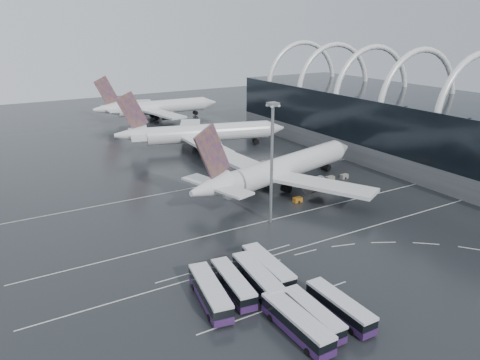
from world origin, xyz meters
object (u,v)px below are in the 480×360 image
bus_row_near_d (268,268)px  bus_row_far_a (297,323)px  bus_row_near_a (210,292)px  bus_row_near_c (258,278)px  airliner_main (280,170)px  gse_cart_belly_b (330,179)px  gse_cart_belly_a (328,181)px  gse_cart_belly_c (298,200)px  bus_row_far_c (340,307)px  bus_row_near_b (233,283)px  airliner_gate_c (156,108)px  airliner_gate_b (200,134)px  floodlight_mast (272,149)px  bus_row_far_b (313,314)px  gse_cart_belly_d (344,176)px

bus_row_near_d → bus_row_far_a: bus_row_near_d is taller
bus_row_near_a → bus_row_near_c: bearing=-82.2°
airliner_main → gse_cart_belly_b: size_ratio=25.82×
bus_row_near_a → bus_row_far_a: (6.93, -13.05, -0.05)m
bus_row_near_c → gse_cart_belly_a: (44.97, 34.89, -1.33)m
bus_row_near_a → gse_cart_belly_c: bus_row_near_a is taller
bus_row_near_a → bus_row_far_c: bus_row_near_a is taller
gse_cart_belly_b → gse_cart_belly_c: 19.34m
bus_row_near_a → bus_row_near_c: bus_row_near_a is taller
airliner_main → bus_row_near_a: 54.84m
bus_row_near_b → bus_row_far_c: (10.48, -13.63, -0.03)m
airliner_gate_c → airliner_main: bearing=-90.5°
bus_row_near_d → bus_row_near_b: bearing=103.3°
bus_row_near_c → bus_row_near_d: bearing=-51.6°
airliner_main → bus_row_near_c: 49.21m
airliner_gate_b → bus_row_near_b: airliner_gate_b is taller
floodlight_mast → gse_cart_belly_c: 21.32m
bus_row_near_d → gse_cart_belly_a: 52.92m
airliner_gate_b → bus_row_near_a: airliner_gate_b is taller
bus_row_near_b → gse_cart_belly_b: bearing=-48.0°
bus_row_near_b → bus_row_far_a: (2.47, -13.66, 0.08)m
gse_cart_belly_a → gse_cart_belly_c: bearing=-155.7°
bus_row_far_a → airliner_gate_c: bearing=-13.8°
bus_row_far_a → bus_row_near_b: bearing=10.4°
bus_row_far_c → gse_cart_belly_a: 61.32m
bus_row_far_a → bus_row_far_b: (3.40, 0.67, -0.18)m
bus_row_far_c → gse_cart_belly_c: 46.72m
bus_row_near_b → floodlight_mast: 32.84m
bus_row_near_b → floodlight_mast: (21.12, 20.33, 14.80)m
bus_row_far_a → bus_row_far_c: bearing=-89.6°
airliner_gate_b → bus_row_far_a: airliner_gate_b is taller
bus_row_near_b → bus_row_near_c: (4.16, -0.94, 0.13)m
gse_cart_belly_b → bus_row_near_d: bearing=-142.0°
airliner_gate_c → bus_row_near_b: airliner_gate_c is taller
airliner_main → bus_row_near_a: (-39.73, -37.66, -3.38)m
bus_row_near_b → bus_row_near_d: bearing=-73.6°
bus_row_far_a → gse_cart_belly_c: 51.19m
airliner_gate_b → floodlight_mast: floodlight_mast is taller
bus_row_near_c → floodlight_mast: 30.91m
airliner_gate_c → gse_cart_belly_c: size_ratio=26.32×
bus_row_near_a → floodlight_mast: bearing=-40.7°
bus_row_near_b → gse_cart_belly_d: size_ratio=5.99×
gse_cart_belly_a → gse_cart_belly_b: (1.96, 1.25, 0.10)m
airliner_gate_b → bus_row_far_c: size_ratio=4.63×
gse_cart_belly_b → gse_cart_belly_d: gse_cart_belly_b is taller
airliner_main → bus_row_near_d: 45.42m
bus_row_near_a → bus_row_near_d: 12.19m
gse_cart_belly_c → airliner_gate_c: bearing=86.2°
bus_row_near_c → bus_row_far_c: bearing=-147.1°
bus_row_near_a → bus_row_near_b: (4.46, 0.62, -0.13)m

